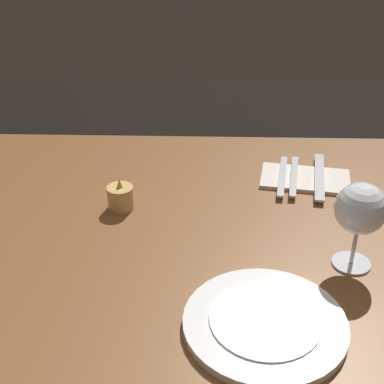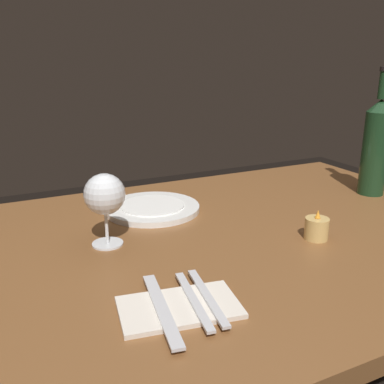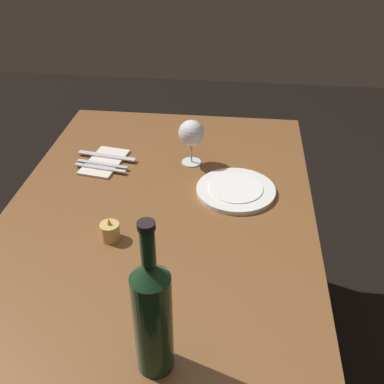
{
  "view_description": "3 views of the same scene",
  "coord_description": "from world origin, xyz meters",
  "px_view_note": "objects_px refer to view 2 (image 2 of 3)",
  "views": [
    {
      "loc": [
        0.02,
        -0.83,
        1.33
      ],
      "look_at": [
        -0.0,
        -0.02,
        0.86
      ],
      "focal_mm": 51.75,
      "sensor_mm": 36.0,
      "label": 1
    },
    {
      "loc": [
        0.48,
        0.78,
        1.13
      ],
      "look_at": [
        0.06,
        -0.08,
        0.82
      ],
      "focal_mm": 40.79,
      "sensor_mm": 36.0,
      "label": 2
    },
    {
      "loc": [
        -1.06,
        -0.22,
        1.54
      ],
      "look_at": [
        0.01,
        -0.1,
        0.8
      ],
      "focal_mm": 42.91,
      "sensor_mm": 36.0,
      "label": 3
    }
  ],
  "objects_px": {
    "table_knife": "(162,308)",
    "wine_bottle": "(376,145)",
    "dinner_plate": "(152,208)",
    "fork_outer": "(207,296)",
    "folded_napkin": "(179,307)",
    "fork_inner": "(193,300)",
    "votive_candle": "(316,229)",
    "wine_glass_left": "(105,196)"
  },
  "relations": [
    {
      "from": "wine_bottle",
      "to": "fork_outer",
      "type": "bearing_deg",
      "value": 24.02
    },
    {
      "from": "votive_candle",
      "to": "fork_outer",
      "type": "distance_m",
      "value": 0.36
    },
    {
      "from": "wine_glass_left",
      "to": "votive_candle",
      "type": "xyz_separation_m",
      "value": [
        -0.42,
        0.17,
        -0.09
      ]
    },
    {
      "from": "folded_napkin",
      "to": "fork_inner",
      "type": "distance_m",
      "value": 0.03
    },
    {
      "from": "wine_bottle",
      "to": "fork_inner",
      "type": "relative_size",
      "value": 1.98
    },
    {
      "from": "wine_glass_left",
      "to": "votive_candle",
      "type": "distance_m",
      "value": 0.46
    },
    {
      "from": "fork_outer",
      "to": "table_knife",
      "type": "xyz_separation_m",
      "value": [
        0.08,
        -0.0,
        0.0
      ]
    },
    {
      "from": "wine_bottle",
      "to": "folded_napkin",
      "type": "xyz_separation_m",
      "value": [
        0.75,
        0.31,
        -0.14
      ]
    },
    {
      "from": "folded_napkin",
      "to": "table_knife",
      "type": "xyz_separation_m",
      "value": [
        0.03,
        0.0,
        0.01
      ]
    },
    {
      "from": "folded_napkin",
      "to": "fork_inner",
      "type": "relative_size",
      "value": 1.14
    },
    {
      "from": "folded_napkin",
      "to": "fork_outer",
      "type": "distance_m",
      "value": 0.05
    },
    {
      "from": "folded_napkin",
      "to": "wine_bottle",
      "type": "bearing_deg",
      "value": -157.42
    },
    {
      "from": "table_knife",
      "to": "wine_bottle",
      "type": "bearing_deg",
      "value": -158.2
    },
    {
      "from": "votive_candle",
      "to": "fork_inner",
      "type": "xyz_separation_m",
      "value": [
        0.36,
        0.12,
        -0.01
      ]
    },
    {
      "from": "dinner_plate",
      "to": "fork_outer",
      "type": "distance_m",
      "value": 0.46
    },
    {
      "from": "fork_inner",
      "to": "wine_bottle",
      "type": "bearing_deg",
      "value": -156.72
    },
    {
      "from": "dinner_plate",
      "to": "folded_napkin",
      "type": "relative_size",
      "value": 1.19
    },
    {
      "from": "folded_napkin",
      "to": "fork_inner",
      "type": "bearing_deg",
      "value": 180.0
    },
    {
      "from": "dinner_plate",
      "to": "wine_glass_left",
      "type": "bearing_deg",
      "value": 44.08
    },
    {
      "from": "wine_bottle",
      "to": "folded_napkin",
      "type": "distance_m",
      "value": 0.82
    },
    {
      "from": "wine_glass_left",
      "to": "fork_inner",
      "type": "distance_m",
      "value": 0.31
    },
    {
      "from": "fork_inner",
      "to": "table_knife",
      "type": "distance_m",
      "value": 0.06
    },
    {
      "from": "wine_bottle",
      "to": "fork_inner",
      "type": "distance_m",
      "value": 0.8
    },
    {
      "from": "wine_bottle",
      "to": "fork_outer",
      "type": "xyz_separation_m",
      "value": [
        0.7,
        0.31,
        -0.13
      ]
    },
    {
      "from": "fork_outer",
      "to": "votive_candle",
      "type": "bearing_deg",
      "value": -159.71
    },
    {
      "from": "votive_candle",
      "to": "table_knife",
      "type": "height_order",
      "value": "votive_candle"
    },
    {
      "from": "wine_bottle",
      "to": "votive_candle",
      "type": "bearing_deg",
      "value": 27.25
    },
    {
      "from": "dinner_plate",
      "to": "fork_outer",
      "type": "height_order",
      "value": "dinner_plate"
    },
    {
      "from": "wine_glass_left",
      "to": "wine_bottle",
      "type": "xyz_separation_m",
      "value": [
        -0.78,
        -0.02,
        0.03
      ]
    },
    {
      "from": "dinner_plate",
      "to": "folded_napkin",
      "type": "distance_m",
      "value": 0.47
    },
    {
      "from": "dinner_plate",
      "to": "fork_inner",
      "type": "relative_size",
      "value": 1.35
    },
    {
      "from": "wine_glass_left",
      "to": "fork_outer",
      "type": "height_order",
      "value": "wine_glass_left"
    },
    {
      "from": "votive_candle",
      "to": "dinner_plate",
      "type": "distance_m",
      "value": 0.42
    },
    {
      "from": "wine_bottle",
      "to": "table_knife",
      "type": "xyz_separation_m",
      "value": [
        0.78,
        0.31,
        -0.13
      ]
    },
    {
      "from": "wine_glass_left",
      "to": "wine_bottle",
      "type": "relative_size",
      "value": 0.44
    },
    {
      "from": "folded_napkin",
      "to": "fork_inner",
      "type": "xyz_separation_m",
      "value": [
        -0.02,
        0.0,
        0.01
      ]
    },
    {
      "from": "fork_outer",
      "to": "table_knife",
      "type": "distance_m",
      "value": 0.08
    },
    {
      "from": "dinner_plate",
      "to": "fork_outer",
      "type": "xyz_separation_m",
      "value": [
        0.08,
        0.45,
        0.0
      ]
    },
    {
      "from": "votive_candle",
      "to": "fork_outer",
      "type": "bearing_deg",
      "value": 20.29
    },
    {
      "from": "fork_inner",
      "to": "table_knife",
      "type": "bearing_deg",
      "value": -0.0
    },
    {
      "from": "wine_bottle",
      "to": "dinner_plate",
      "type": "bearing_deg",
      "value": -12.39
    },
    {
      "from": "dinner_plate",
      "to": "votive_candle",
      "type": "bearing_deg",
      "value": 128.49
    }
  ]
}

